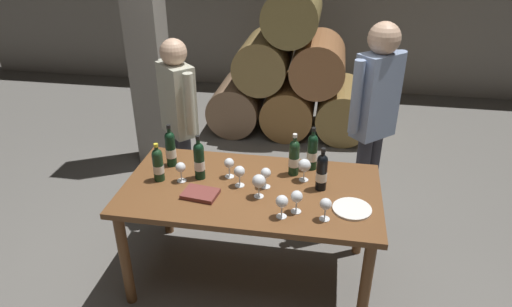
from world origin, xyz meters
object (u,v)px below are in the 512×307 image
object	(u,v)px
wine_bottle_3	(171,148)
wine_glass_5	(304,166)
wine_glass_2	(326,205)
taster_seated_left	(179,115)
wine_glass_8	(239,172)
wine_glass_7	(181,168)
sommelier_presenting	(374,112)
wine_glass_6	(229,164)
tasting_notebook	(200,194)
wine_bottle_0	(199,160)
wine_glass_1	(297,197)
serving_plate	(352,209)
wine_bottle_2	(158,164)
wine_glass_4	(266,174)
wine_bottle_1	(312,151)
wine_bottle_4	(322,172)
wine_bottle_5	(294,157)
wine_glass_0	(282,202)
dining_table	(251,199)
wine_glass_3	(259,182)

from	to	relation	value
wine_bottle_3	wine_glass_5	xyz separation A→B (m)	(0.95, -0.05, -0.02)
wine_glass_2	taster_seated_left	distance (m)	1.57
wine_glass_5	wine_glass_8	distance (m)	0.44
wine_glass_7	sommelier_presenting	bearing A→B (deg)	30.30
wine_glass_6	wine_glass_7	world-z (taller)	same
sommelier_presenting	wine_glass_2	bearing A→B (deg)	-107.09
tasting_notebook	wine_bottle_0	bearing A→B (deg)	113.74
wine_bottle_3	wine_glass_1	world-z (taller)	wine_bottle_3
serving_plate	wine_bottle_2	bearing A→B (deg)	173.78
wine_bottle_0	wine_glass_4	size ratio (longest dim) A/B	2.22
wine_bottle_2	wine_bottle_3	world-z (taller)	wine_bottle_3
wine_bottle_1	wine_bottle_0	bearing A→B (deg)	-160.88
wine_glass_7	taster_seated_left	world-z (taller)	taster_seated_left
wine_glass_5	serving_plate	xyz separation A→B (m)	(0.32, -0.30, -0.11)
wine_bottle_3	wine_bottle_4	distance (m)	1.08
wine_glass_1	tasting_notebook	world-z (taller)	wine_glass_1
wine_bottle_0	serving_plate	world-z (taller)	wine_bottle_0
wine_bottle_0	wine_bottle_5	bearing A→B (deg)	14.32
wine_glass_0	wine_glass_8	world-z (taller)	wine_glass_0
serving_plate	wine_glass_0	bearing A→B (deg)	-160.98
wine_bottle_3	wine_glass_6	world-z (taller)	wine_bottle_3
wine_glass_7	tasting_notebook	size ratio (longest dim) A/B	0.65
taster_seated_left	wine_bottle_2	bearing A→B (deg)	-82.87
wine_glass_5	serving_plate	size ratio (longest dim) A/B	0.67
wine_bottle_4	wine_glass_8	bearing A→B (deg)	-174.21
wine_bottle_1	tasting_notebook	distance (m)	0.84
wine_bottle_0	taster_seated_left	bearing A→B (deg)	118.57
wine_bottle_3	wine_glass_6	distance (m)	0.46
wine_glass_2	wine_glass_0	bearing A→B (deg)	-175.85
wine_bottle_4	wine_glass_0	distance (m)	0.42
wine_bottle_3	wine_glass_7	world-z (taller)	wine_bottle_3
wine_bottle_1	serving_plate	xyz separation A→B (m)	(0.28, -0.47, -0.13)
wine_glass_7	wine_bottle_5	bearing A→B (deg)	17.05
wine_bottle_4	wine_glass_7	bearing A→B (deg)	-176.06
wine_glass_8	taster_seated_left	xyz separation A→B (m)	(-0.64, 0.71, 0.06)
wine_glass_4	wine_glass_8	world-z (taller)	wine_glass_8
wine_glass_6	tasting_notebook	distance (m)	0.31
taster_seated_left	wine_bottle_0	bearing A→B (deg)	-61.43
wine_bottle_2	wine_glass_0	size ratio (longest dim) A/B	1.83
dining_table	tasting_notebook	distance (m)	0.35
wine_bottle_0	wine_glass_5	bearing A→B (deg)	7.03
wine_glass_4	tasting_notebook	bearing A→B (deg)	-156.48
wine_bottle_0	wine_glass_3	bearing A→B (deg)	-20.71
wine_bottle_1	wine_bottle_5	distance (m)	0.15
wine_bottle_4	taster_seated_left	world-z (taller)	taster_seated_left
wine_bottle_0	wine_bottle_5	size ratio (longest dim) A/B	1.04
wine_glass_5	wine_glass_7	bearing A→B (deg)	-169.35
wine_bottle_3	wine_glass_3	xyz separation A→B (m)	(0.68, -0.30, -0.02)
wine_bottle_4	wine_glass_0	world-z (taller)	wine_bottle_4
wine_bottle_5	tasting_notebook	distance (m)	0.69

